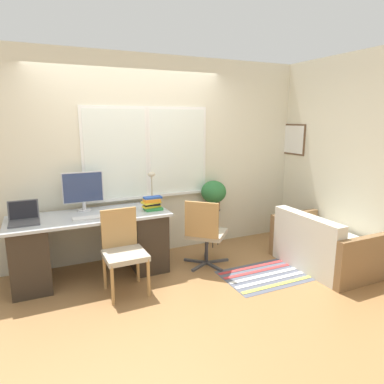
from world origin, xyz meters
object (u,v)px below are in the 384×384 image
Objects in this scene: desk_chair_wooden at (123,249)px; plant_stand at (213,215)px; keyboard at (89,218)px; couch_loveseat at (322,247)px; desk_lamp at (152,183)px; office_chair_swivel at (205,232)px; potted_plant at (214,193)px; laptop at (24,218)px; monitor at (83,189)px; book_stack at (152,203)px; mouse at (113,215)px.

desk_chair_wooden is 1.58× the size of plant_stand.
couch_loveseat is at bearing -16.72° from keyboard.
desk_lamp is 1.01m from desk_chair_wooden.
desk_chair_wooden is 0.72× the size of couch_loveseat.
potted_plant reaches higher than office_chair_swivel.
plant_stand is 0.34m from potted_plant.
office_chair_swivel is 0.72× the size of couch_loveseat.
monitor reaches higher than laptop.
monitor is 1.60m from office_chair_swivel.
couch_loveseat is (1.98, -0.89, -0.59)m from book_stack.
couch_loveseat is (1.91, -1.07, -0.82)m from desk_lamp.
desk_lamp is 0.79× the size of plant_stand.
laptop reaches higher than couch_loveseat.
potted_plant is at bearing 90.00° from plant_stand.
office_chair_swivel is at bearing -8.56° from laptop.
keyboard is 0.78× the size of desk_lamp.
office_chair_swivel is 1.57× the size of plant_stand.
couch_loveseat is 2.92× the size of potted_plant.
office_chair_swivel reaches higher than plant_stand.
desk_chair_wooden is at bearing -131.38° from desk_lamp.
desk_chair_wooden is 1.11m from office_chair_swivel.
monitor is at bearing 157.29° from book_stack.
mouse is at bearing -56.34° from monitor.
keyboard is 1.90m from plant_stand.
desk_chair_wooden is (0.29, -0.37, -0.29)m from keyboard.
mouse reaches higher than plant_stand.
mouse is 1.17m from office_chair_swivel.
keyboard is at bearing 127.36° from desk_chair_wooden.
desk_lamp is at bearing 4.46° from laptop.
laptop reaches higher than mouse.
keyboard is 0.28m from mouse.
monitor is at bearing -178.99° from plant_stand.
desk_chair_wooden is at bearing -51.62° from keyboard.
desk_lamp is 1.78× the size of book_stack.
office_chair_swivel is (1.10, 0.19, -0.02)m from desk_chair_wooden.
couch_loveseat is (2.46, -0.45, -0.22)m from desk_chair_wooden.
desk_chair_wooden is 1.76m from potted_plant.
monitor is 1.07× the size of desk_lamp.
book_stack reaches higher than couch_loveseat.
plant_stand is at bearing -90.00° from potted_plant.
desk_lamp is (0.83, -0.14, 0.04)m from monitor.
monitor is at bearing 109.92° from desk_chair_wooden.
keyboard is 1.44m from office_chair_swivel.
keyboard is 0.39× the size of desk_chair_wooden.
keyboard is 1.88m from potted_plant.
office_chair_swivel is at bearing -8.25° from mouse.
laptop is 0.65× the size of monitor.
laptop is 0.69× the size of desk_lamp.
plant_stand is (1.06, 0.35, -0.37)m from book_stack.
keyboard is 0.56m from desk_chair_wooden.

